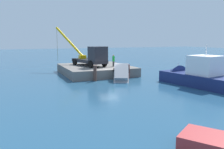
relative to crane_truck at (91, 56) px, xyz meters
name	(u,v)px	position (x,y,z in m)	size (l,w,h in m)	color
ground	(108,79)	(4.70, 0.73, -2.65)	(200.00, 200.00, 0.00)	navy
dock	(96,70)	(-0.38, 0.73, -2.04)	(10.66, 9.46, 1.22)	slate
crane_truck	(91,56)	(0.00, 0.00, 0.00)	(10.86, 5.49, 5.96)	black
dock_worker	(114,60)	(1.59, 2.81, -0.56)	(0.34, 0.34, 1.71)	#3E3E3E
salvaged_car	(121,76)	(6.75, 1.60, -1.98)	(4.24, 3.37, 3.16)	#99999E
moored_yacht	(190,80)	(11.37, 8.29, -2.17)	(11.41, 5.44, 6.19)	navy
piling_near	(95,73)	(5.41, -1.36, -1.68)	(0.40, 0.40, 1.95)	brown
piling_mid	(128,72)	(5.37, 3.24, -1.71)	(0.44, 0.44, 1.88)	brown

